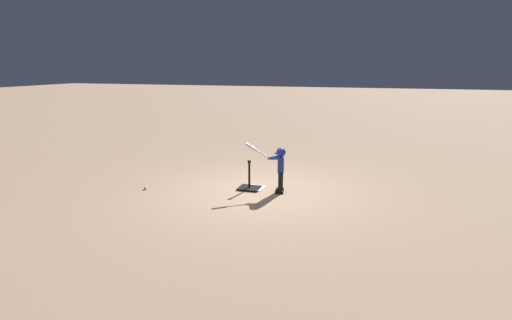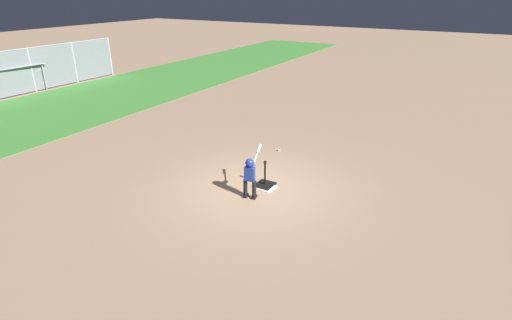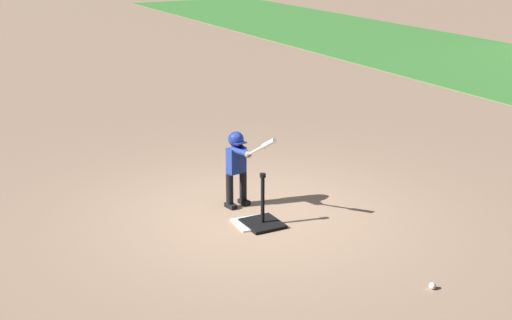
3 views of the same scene
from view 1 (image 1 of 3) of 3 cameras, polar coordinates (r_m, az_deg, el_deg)
The scene contains 5 objects.
ground_plane at distance 9.19m, azimuth 0.65°, elevation -4.50°, with size 90.00×90.00×0.00m, color #93755B.
home_plate at distance 9.41m, azimuth -0.24°, elevation -3.99°, with size 0.44×0.44×0.02m, color white.
batting_tee at distance 9.34m, azimuth -0.96°, elevation -3.69°, with size 0.50×0.45×0.69m.
batter_child at distance 8.98m, azimuth 3.34°, elevation -0.60°, with size 0.90×0.34×1.13m.
baseball at distance 9.67m, azimuth -15.51°, elevation -3.86°, with size 0.07×0.07×0.07m, color white.
Camera 1 is at (-2.52, 8.38, 2.82)m, focal length 28.00 mm.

